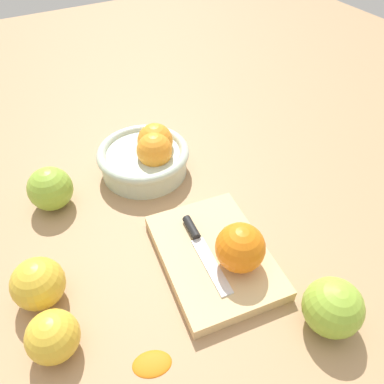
{
  "coord_description": "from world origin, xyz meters",
  "views": [
    {
      "loc": [
        0.39,
        -0.11,
        0.5
      ],
      "look_at": [
        -0.03,
        0.12,
        0.04
      ],
      "focal_mm": 35.43,
      "sensor_mm": 36.0,
      "label": 1
    }
  ],
  "objects_px": {
    "bowl": "(147,156)",
    "cutting_board": "(214,256)",
    "orange_on_board": "(240,248)",
    "knife": "(200,243)",
    "apple_front_center": "(38,284)",
    "apple_back_right": "(333,307)",
    "apple_front_left": "(50,189)",
    "apple_front_right": "(53,337)"
  },
  "relations": [
    {
      "from": "apple_back_right",
      "to": "apple_front_right",
      "type": "bearing_deg",
      "value": -113.17
    },
    {
      "from": "apple_front_right",
      "to": "apple_front_left",
      "type": "relative_size",
      "value": 0.87
    },
    {
      "from": "knife",
      "to": "apple_back_right",
      "type": "relative_size",
      "value": 1.92
    },
    {
      "from": "cutting_board",
      "to": "apple_front_right",
      "type": "height_order",
      "value": "apple_front_right"
    },
    {
      "from": "apple_back_right",
      "to": "orange_on_board",
      "type": "bearing_deg",
      "value": -154.94
    },
    {
      "from": "apple_front_left",
      "to": "bowl",
      "type": "bearing_deg",
      "value": 91.34
    },
    {
      "from": "orange_on_board",
      "to": "apple_front_left",
      "type": "xyz_separation_m",
      "value": [
        -0.29,
        -0.21,
        -0.02
      ]
    },
    {
      "from": "cutting_board",
      "to": "knife",
      "type": "bearing_deg",
      "value": -148.44
    },
    {
      "from": "knife",
      "to": "apple_front_center",
      "type": "relative_size",
      "value": 2.06
    },
    {
      "from": "knife",
      "to": "apple_front_right",
      "type": "bearing_deg",
      "value": -79.37
    },
    {
      "from": "orange_on_board",
      "to": "knife",
      "type": "distance_m",
      "value": 0.08
    },
    {
      "from": "orange_on_board",
      "to": "apple_front_right",
      "type": "height_order",
      "value": "orange_on_board"
    },
    {
      "from": "cutting_board",
      "to": "apple_front_center",
      "type": "relative_size",
      "value": 2.94
    },
    {
      "from": "orange_on_board",
      "to": "bowl",
      "type": "bearing_deg",
      "value": -175.65
    },
    {
      "from": "cutting_board",
      "to": "apple_front_left",
      "type": "height_order",
      "value": "apple_front_left"
    },
    {
      "from": "apple_front_left",
      "to": "apple_front_center",
      "type": "relative_size",
      "value": 1.05
    },
    {
      "from": "cutting_board",
      "to": "apple_front_center",
      "type": "height_order",
      "value": "apple_front_center"
    },
    {
      "from": "orange_on_board",
      "to": "apple_front_left",
      "type": "distance_m",
      "value": 0.36
    },
    {
      "from": "bowl",
      "to": "apple_front_left",
      "type": "height_order",
      "value": "bowl"
    },
    {
      "from": "cutting_board",
      "to": "apple_front_right",
      "type": "bearing_deg",
      "value": -84.84
    },
    {
      "from": "bowl",
      "to": "apple_front_center",
      "type": "xyz_separation_m",
      "value": [
        0.19,
        -0.25,
        -0.0
      ]
    },
    {
      "from": "apple_front_left",
      "to": "apple_back_right",
      "type": "bearing_deg",
      "value": 33.17
    },
    {
      "from": "apple_back_right",
      "to": "apple_front_left",
      "type": "bearing_deg",
      "value": -146.83
    },
    {
      "from": "knife",
      "to": "apple_back_right",
      "type": "height_order",
      "value": "apple_back_right"
    },
    {
      "from": "orange_on_board",
      "to": "apple_front_center",
      "type": "xyz_separation_m",
      "value": [
        -0.1,
        -0.27,
        -0.02
      ]
    },
    {
      "from": "apple_back_right",
      "to": "apple_front_right",
      "type": "distance_m",
      "value": 0.37
    },
    {
      "from": "cutting_board",
      "to": "apple_front_right",
      "type": "relative_size",
      "value": 3.22
    },
    {
      "from": "apple_front_center",
      "to": "cutting_board",
      "type": "bearing_deg",
      "value": 76.11
    },
    {
      "from": "bowl",
      "to": "apple_back_right",
      "type": "height_order",
      "value": "bowl"
    },
    {
      "from": "orange_on_board",
      "to": "apple_front_left",
      "type": "relative_size",
      "value": 0.94
    },
    {
      "from": "knife",
      "to": "apple_front_left",
      "type": "height_order",
      "value": "apple_front_left"
    },
    {
      "from": "bowl",
      "to": "apple_back_right",
      "type": "xyz_separation_m",
      "value": [
        0.42,
        0.08,
        0.0
      ]
    },
    {
      "from": "orange_on_board",
      "to": "apple_front_right",
      "type": "xyz_separation_m",
      "value": [
        -0.01,
        -0.28,
        -0.02
      ]
    },
    {
      "from": "apple_front_right",
      "to": "apple_front_center",
      "type": "height_order",
      "value": "apple_front_center"
    },
    {
      "from": "apple_front_center",
      "to": "orange_on_board",
      "type": "bearing_deg",
      "value": 70.17
    },
    {
      "from": "knife",
      "to": "apple_front_center",
      "type": "distance_m",
      "value": 0.24
    },
    {
      "from": "apple_back_right",
      "to": "cutting_board",
      "type": "bearing_deg",
      "value": -153.9
    },
    {
      "from": "bowl",
      "to": "cutting_board",
      "type": "height_order",
      "value": "bowl"
    },
    {
      "from": "apple_front_right",
      "to": "apple_front_left",
      "type": "height_order",
      "value": "apple_front_left"
    },
    {
      "from": "apple_back_right",
      "to": "apple_front_center",
      "type": "relative_size",
      "value": 1.07
    },
    {
      "from": "knife",
      "to": "apple_front_left",
      "type": "xyz_separation_m",
      "value": [
        -0.23,
        -0.18,
        0.01
      ]
    },
    {
      "from": "orange_on_board",
      "to": "apple_front_left",
      "type": "height_order",
      "value": "orange_on_board"
    }
  ]
}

